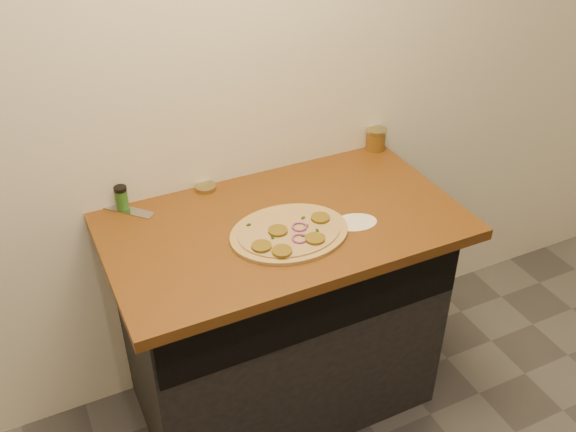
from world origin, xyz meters
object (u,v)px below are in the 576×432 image
chefs_knife (105,204)px  salsa_jar (376,139)px  spice_shaker (122,198)px  pizza (290,233)px

chefs_knife → salsa_jar: (1.07, -0.05, 0.04)m
chefs_knife → spice_shaker: 0.08m
pizza → chefs_knife: (-0.50, 0.44, -0.00)m
chefs_knife → spice_shaker: size_ratio=2.89×
salsa_jar → spice_shaker: size_ratio=0.99×
salsa_jar → pizza: bearing=-145.7°
pizza → chefs_knife: bearing=139.1°
pizza → salsa_jar: bearing=34.3°
pizza → chefs_knife: pizza is taller
salsa_jar → spice_shaker: (-1.02, 0.00, 0.00)m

